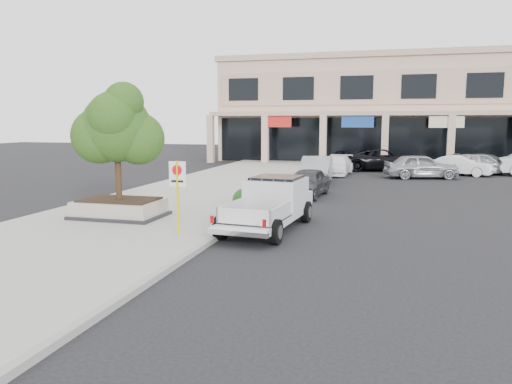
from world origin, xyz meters
TOP-DOWN VIEW (x-y plane):
  - ground at (0.00, 0.00)m, footprint 120.00×120.00m
  - sidewalk at (-5.50, 6.00)m, footprint 8.00×52.00m
  - curb at (-1.55, 6.00)m, footprint 0.20×52.00m
  - strip_mall at (8.00, 33.93)m, footprint 40.55×12.43m
  - planter at (-6.00, 1.42)m, footprint 3.20×2.20m
  - planter_tree at (-5.87, 1.58)m, footprint 2.90×2.55m
  - no_parking_sign at (-2.70, -0.68)m, footprint 0.55×0.09m
  - hedge at (-1.80, 3.74)m, footprint 1.10×0.99m
  - pickup_truck at (-0.35, 1.35)m, footprint 2.52×5.68m
  - curb_car_a at (-0.34, 9.25)m, footprint 1.99×4.18m
  - curb_car_b at (-0.67, 14.50)m, footprint 1.95×4.91m
  - curb_car_c at (-0.06, 19.70)m, footprint 2.17×4.67m
  - curb_car_d at (0.01, 24.04)m, footprint 2.82×5.14m
  - lot_car_a at (5.45, 18.91)m, footprint 4.97×3.00m
  - lot_car_b at (8.13, 21.56)m, footprint 4.32×2.63m
  - lot_car_c at (10.19, 23.00)m, footprint 5.12×3.10m
  - lot_car_d at (2.97, 23.51)m, footprint 6.23×3.75m
  - lot_car_e at (9.49, 22.31)m, footprint 4.87×3.09m

SIDE VIEW (x-z plane):
  - ground at x=0.00m, z-range 0.00..0.00m
  - sidewalk at x=-5.50m, z-range 0.00..0.15m
  - curb at x=-1.55m, z-range 0.00..0.15m
  - planter at x=-6.00m, z-range 0.14..0.82m
  - hedge at x=-1.80m, z-range 0.15..1.08m
  - curb_car_c at x=-0.06m, z-range 0.00..1.32m
  - lot_car_b at x=8.13m, z-range 0.00..1.34m
  - curb_car_d at x=0.01m, z-range 0.00..1.36m
  - curb_car_a at x=-0.34m, z-range 0.00..1.38m
  - lot_car_c at x=10.19m, z-range 0.00..1.39m
  - lot_car_e at x=9.49m, z-range 0.00..1.54m
  - lot_car_a at x=5.45m, z-range 0.00..1.58m
  - curb_car_b at x=-0.67m, z-range 0.00..1.59m
  - lot_car_d at x=2.97m, z-range 0.00..1.62m
  - pickup_truck at x=-0.35m, z-range 0.00..1.74m
  - no_parking_sign at x=-2.70m, z-range 0.48..2.78m
  - planter_tree at x=-5.87m, z-range 1.41..5.41m
  - strip_mall at x=8.00m, z-range 0.00..9.50m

